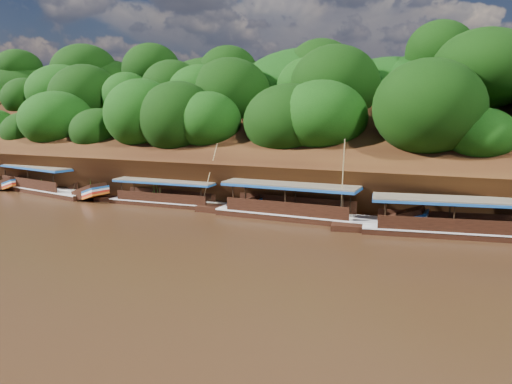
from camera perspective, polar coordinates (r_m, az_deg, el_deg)
ground at (r=30.07m, az=1.45°, el=-6.24°), size 160.00×160.00×0.00m
riverbank at (r=51.14m, az=10.87°, el=2.39°), size 120.00×30.06×19.40m
boat_0 at (r=35.00m, az=23.95°, el=-3.86°), size 15.30×4.42×6.30m
boat_1 at (r=36.78m, az=6.29°, el=-2.36°), size 15.50×3.15×6.64m
boat_2 at (r=42.24m, az=-8.59°, el=-0.99°), size 13.85×2.55×5.80m
boat_3 at (r=51.90m, az=-22.63°, el=0.48°), size 14.97×5.12×3.15m
reeds at (r=39.68m, az=2.50°, el=-1.02°), size 49.25×2.27×2.04m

